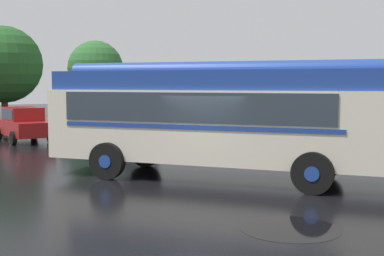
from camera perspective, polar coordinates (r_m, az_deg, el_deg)
ground_plane at (r=15.37m, az=1.87°, el=-5.87°), size 120.00×120.00×0.00m
vintage_bus at (r=15.88m, az=2.42°, el=1.36°), size 8.66×9.05×3.49m
car_near_left at (r=27.36m, az=-17.52°, el=0.41°), size 2.37×4.39×1.66m
car_mid_left at (r=28.51m, az=-11.80°, el=0.71°), size 2.22×4.32×1.66m
box_van at (r=29.60m, az=-7.43°, el=1.92°), size 2.42×5.81×2.50m
tree_centre at (r=32.80m, az=-19.60°, el=6.48°), size 4.43×4.43×6.12m
tree_right_of_centre at (r=34.77m, az=-10.14°, el=6.17°), size 3.52×3.52×5.54m
puddle_patch at (r=10.85m, az=10.42°, el=-10.50°), size 1.98×1.98×0.01m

